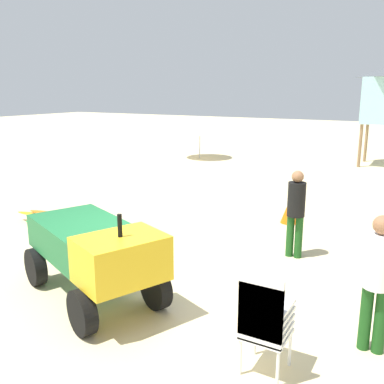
% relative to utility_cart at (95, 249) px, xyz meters
% --- Properties ---
extents(ground, '(80.00, 80.00, 0.00)m').
position_rel_utility_cart_xyz_m(ground, '(0.49, 0.49, -0.78)').
color(ground, beige).
extents(utility_cart, '(2.81, 2.12, 1.50)m').
position_rel_utility_cart_xyz_m(utility_cart, '(0.00, 0.00, 0.00)').
color(utility_cart, '#1E6B38').
rests_on(utility_cart, ground).
extents(stacked_plastic_chairs, '(0.48, 0.48, 1.20)m').
position_rel_utility_cart_xyz_m(stacked_plastic_chairs, '(2.75, -0.44, -0.09)').
color(stacked_plastic_chairs, white).
rests_on(stacked_plastic_chairs, ground).
extents(surfboard_pile, '(2.60, 0.76, 0.32)m').
position_rel_utility_cart_xyz_m(surfboard_pile, '(-3.01, 2.26, -0.63)').
color(surfboard_pile, green).
rests_on(surfboard_pile, ground).
extents(lifeguard_near_center, '(0.32, 0.32, 1.63)m').
position_rel_utility_cart_xyz_m(lifeguard_near_center, '(2.04, 3.08, 0.15)').
color(lifeguard_near_center, '#194C19').
rests_on(lifeguard_near_center, ground).
extents(lifeguard_near_right, '(0.32, 0.32, 1.67)m').
position_rel_utility_cart_xyz_m(lifeguard_near_right, '(3.71, 0.63, 0.18)').
color(lifeguard_near_right, '#194C19').
rests_on(lifeguard_near_right, ground).
extents(beach_umbrella_left, '(2.10, 2.10, 1.87)m').
position_rel_utility_cart_xyz_m(beach_umbrella_left, '(-5.15, 12.60, 0.72)').
color(beach_umbrella_left, beige).
rests_on(beach_umbrella_left, ground).
extents(traffic_cone_far, '(0.40, 0.40, 0.58)m').
position_rel_utility_cart_xyz_m(traffic_cone_far, '(1.34, 5.08, -0.50)').
color(traffic_cone_far, orange).
rests_on(traffic_cone_far, ground).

